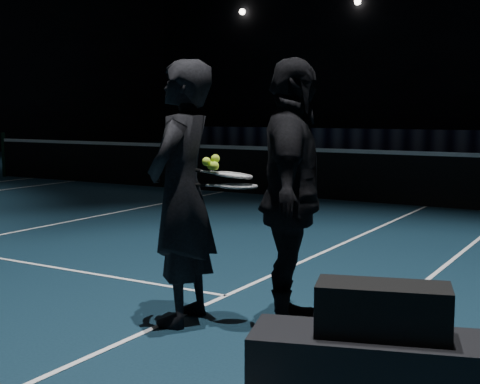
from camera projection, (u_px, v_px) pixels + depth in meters
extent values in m
plane|color=black|center=(221.00, 192.00, 13.44)|extent=(36.00, 36.00, 0.00)
plane|color=black|center=(448.00, 31.00, 28.20)|extent=(30.00, 0.00, 30.00)
cylinder|color=black|center=(4.00, 155.00, 16.62)|extent=(0.10, 0.10, 1.10)
cube|color=black|center=(221.00, 170.00, 13.39)|extent=(12.80, 0.02, 0.86)
cube|color=white|center=(221.00, 147.00, 13.33)|extent=(12.80, 0.03, 0.07)
cube|color=black|center=(429.00, 141.00, 26.62)|extent=(22.00, 0.15, 0.90)
cube|color=black|center=(381.00, 373.00, 3.62)|extent=(1.49, 0.88, 0.42)
cube|color=black|center=(383.00, 310.00, 3.58)|extent=(0.77, 0.50, 0.28)
cube|color=white|center=(373.00, 317.00, 3.45)|extent=(0.32, 0.10, 0.09)
imported|color=black|center=(182.00, 193.00, 5.07)|extent=(0.62, 0.82, 2.01)
imported|color=black|center=(291.00, 197.00, 4.84)|extent=(0.93, 1.27, 2.01)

